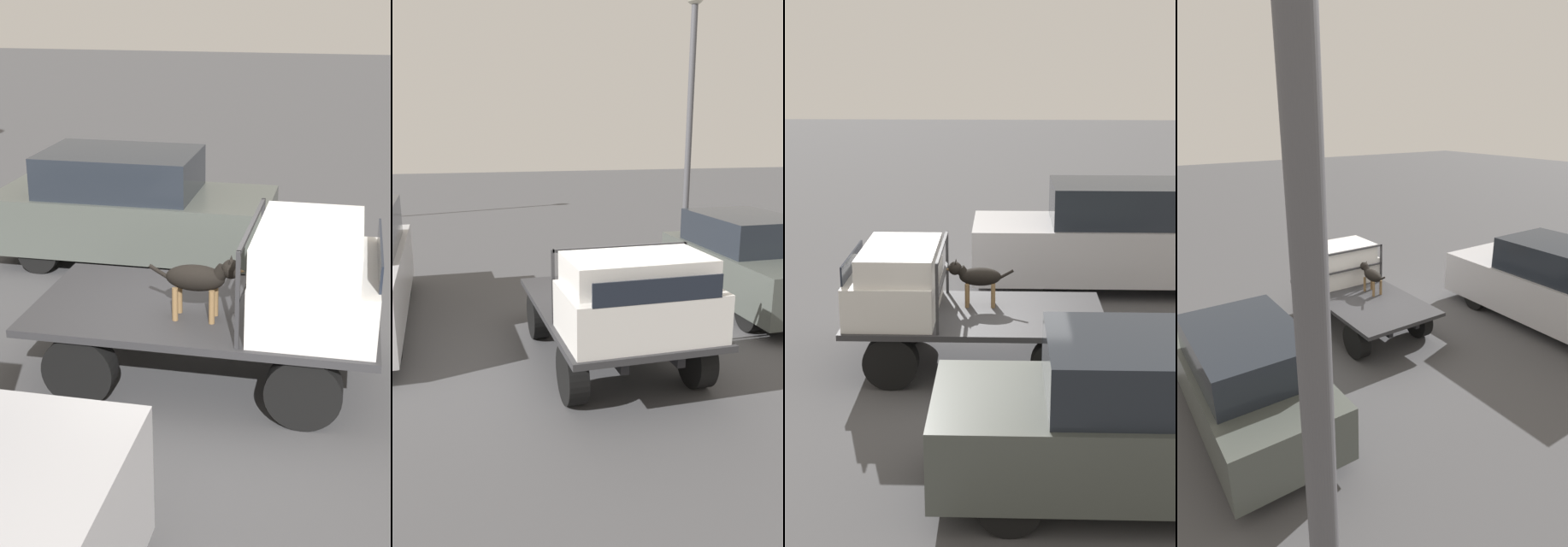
{
  "view_description": "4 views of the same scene",
  "coord_description": "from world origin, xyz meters",
  "views": [
    {
      "loc": [
        1.42,
        -7.21,
        4.0
      ],
      "look_at": [
        -0.04,
        -0.3,
        1.28
      ],
      "focal_mm": 50.0,
      "sensor_mm": 36.0,
      "label": 1
    },
    {
      "loc": [
        6.79,
        -2.21,
        3.13
      ],
      "look_at": [
        -0.04,
        -0.3,
        1.28
      ],
      "focal_mm": 35.0,
      "sensor_mm": 36.0,
      "label": 2
    },
    {
      "loc": [
        -0.37,
        10.16,
        4.37
      ],
      "look_at": [
        -0.04,
        -0.3,
        1.28
      ],
      "focal_mm": 50.0,
      "sensor_mm": 36.0,
      "label": 3
    },
    {
      "loc": [
        -7.7,
        4.84,
        4.69
      ],
      "look_at": [
        -0.04,
        -0.3,
        1.28
      ],
      "focal_mm": 28.0,
      "sensor_mm": 36.0,
      "label": 4
    }
  ],
  "objects": [
    {
      "name": "parked_sedan",
      "position": [
        -1.77,
        3.28,
        0.84
      ],
      "size": [
        4.08,
        1.7,
        1.69
      ],
      "rotation": [
        0.0,
        0.0,
        0.13
      ],
      "color": "black",
      "rests_on": "ground"
    },
    {
      "name": "flatbed_truck",
      "position": [
        0.0,
        0.0,
        0.58
      ],
      "size": [
        3.6,
        1.95,
        0.8
      ],
      "color": "black",
      "rests_on": "ground"
    },
    {
      "name": "truck_headboard",
      "position": [
        0.48,
        0.0,
        1.43
      ],
      "size": [
        0.04,
        1.83,
        0.96
      ],
      "color": "#2D2D30",
      "rests_on": "flatbed_truck"
    },
    {
      "name": "dog",
      "position": [
        0.03,
        -0.3,
        1.23
      ],
      "size": [
        0.98,
        0.27,
        0.69
      ],
      "rotation": [
        0.0,
        0.0,
        0.25
      ],
      "color": "brown",
      "rests_on": "flatbed_truck"
    },
    {
      "name": "truck_cab",
      "position": [
        1.12,
        0.0,
        1.25
      ],
      "size": [
        1.2,
        1.83,
        0.95
      ],
      "color": "silver",
      "rests_on": "flatbed_truck"
    },
    {
      "name": "ground_plane",
      "position": [
        0.0,
        0.0,
        0.0
      ],
      "size": [
        80.0,
        80.0,
        0.0
      ],
      "primitive_type": "plane",
      "color": "#474749"
    },
    {
      "name": "light_pole_near",
      "position": [
        -6.18,
        4.14,
        4.5
      ],
      "size": [
        0.48,
        0.48,
        6.67
      ],
      "color": "#4C4C51",
      "rests_on": "ground"
    }
  ]
}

